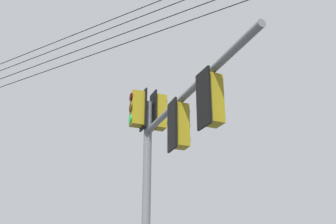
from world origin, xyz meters
name	(u,v)px	position (x,y,z in m)	size (l,w,h in m)	color
signal_mast_assembly	(163,144)	(1.41, -1.41, 4.34)	(3.59, 4.23, 6.07)	slate
overhead_wire_span	(201,0)	(2.28, -1.01, 8.31)	(33.75, 9.25, 1.57)	black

